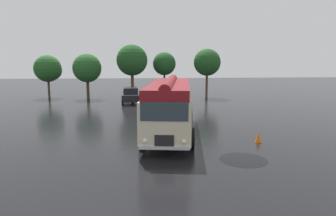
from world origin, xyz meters
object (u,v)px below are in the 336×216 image
car_near_left (131,95)px  traffic_cone (258,137)px  vintage_bus (170,104)px  car_mid_left (155,95)px

car_near_left → traffic_cone: 18.31m
vintage_bus → car_mid_left: bearing=91.6°
car_near_left → traffic_cone: car_near_left is taller
vintage_bus → traffic_cone: size_ratio=18.81×
vintage_bus → car_mid_left: vintage_bus is taller
traffic_cone → car_near_left: bearing=115.1°
vintage_bus → traffic_cone: (4.78, -2.41, -1.62)m
vintage_bus → car_near_left: (-2.99, 14.16, -1.05)m
vintage_bus → car_near_left: 14.51m
car_near_left → car_mid_left: size_ratio=1.01×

